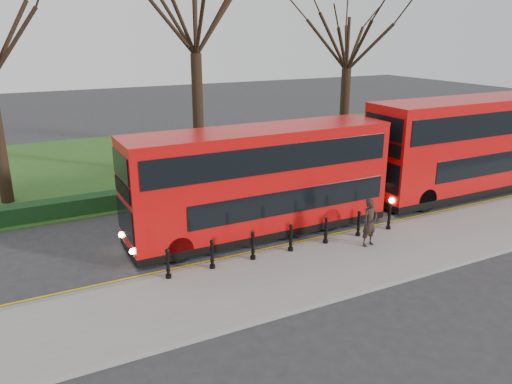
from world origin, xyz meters
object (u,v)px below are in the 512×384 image
bus_lead (260,182)px  pedestrian (370,222)px  bus_rear (474,146)px  bollard_row (291,238)px

bus_lead → pedestrian: size_ratio=5.87×
bus_lead → bus_rear: (12.30, 0.03, 0.24)m
bollard_row → pedestrian: 3.09m
bus_lead → bus_rear: bearing=0.1°
bollard_row → bus_lead: (-0.04, 2.38, 1.55)m
bus_rear → pedestrian: size_ratio=6.50×
bus_rear → pedestrian: bus_rear is taller
bollard_row → bus_lead: bus_lead is taller
bollard_row → bus_rear: (12.26, 2.41, 1.79)m
bus_rear → bus_lead: bearing=-179.9°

